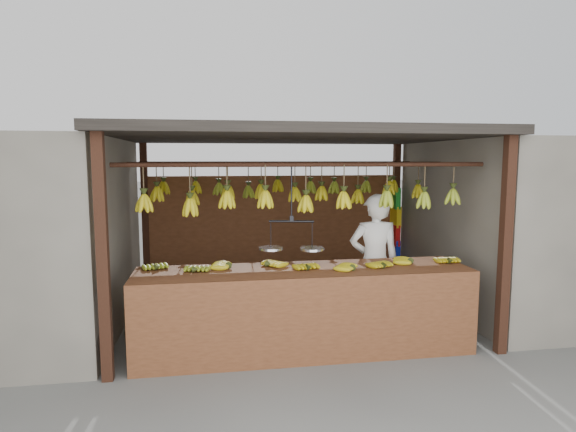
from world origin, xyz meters
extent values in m
plane|color=#5B5B57|center=(0.00, 0.00, 0.00)|extent=(80.00, 80.00, 0.00)
cube|color=black|center=(-2.00, -1.50, 1.15)|extent=(0.10, 0.10, 2.30)
cube|color=black|center=(2.00, -1.50, 1.15)|extent=(0.10, 0.10, 2.30)
cube|color=black|center=(-2.00, 1.50, 1.15)|extent=(0.10, 0.10, 2.30)
cube|color=black|center=(2.00, 1.50, 1.15)|extent=(0.10, 0.10, 2.30)
cube|color=black|center=(0.00, 0.00, 2.35)|extent=(4.30, 3.30, 0.10)
cylinder|color=black|center=(0.00, -1.00, 2.00)|extent=(4.00, 0.05, 0.05)
cylinder|color=black|center=(0.00, 0.00, 2.00)|extent=(4.00, 0.05, 0.05)
cylinder|color=black|center=(0.00, 1.00, 2.00)|extent=(4.00, 0.05, 0.05)
cube|color=brown|center=(0.00, 1.50, 0.90)|extent=(4.00, 0.06, 1.80)
cube|color=slate|center=(3.60, 0.00, 1.15)|extent=(3.00, 3.00, 2.30)
cube|color=brown|center=(-0.05, -1.10, 0.86)|extent=(3.55, 0.79, 0.08)
cube|color=brown|center=(-0.05, -1.49, 0.45)|extent=(3.55, 0.04, 0.90)
cube|color=black|center=(-1.73, -1.44, 0.41)|extent=(0.07, 0.07, 0.82)
cube|color=black|center=(1.62, -1.44, 0.41)|extent=(0.07, 0.07, 0.82)
cube|color=black|center=(-1.73, -0.76, 0.41)|extent=(0.07, 0.07, 0.82)
cube|color=black|center=(1.62, -0.76, 0.41)|extent=(0.07, 0.07, 0.82)
ellipsoid|color=#92A523|center=(-1.58, -0.94, 0.93)|extent=(0.25, 0.29, 0.06)
ellipsoid|color=#92A523|center=(-1.19, -1.12, 0.93)|extent=(0.22, 0.27, 0.06)
ellipsoid|color=gold|center=(-0.84, -0.94, 0.93)|extent=(0.27, 0.23, 0.06)
ellipsoid|color=gold|center=(-0.42, -0.99, 0.93)|extent=(0.30, 0.29, 0.06)
ellipsoid|color=gold|center=(-0.02, -1.20, 0.93)|extent=(0.23, 0.27, 0.06)
ellipsoid|color=gold|center=(0.44, -1.27, 0.93)|extent=(0.30, 0.29, 0.06)
ellipsoid|color=gold|center=(0.79, -1.24, 0.93)|extent=(0.26, 0.29, 0.06)
ellipsoid|color=gold|center=(1.16, -1.04, 0.93)|extent=(0.29, 0.26, 0.06)
ellipsoid|color=gold|center=(1.59, -1.14, 0.93)|extent=(0.18, 0.24, 0.06)
ellipsoid|color=gold|center=(-1.68, -1.00, 1.61)|extent=(0.16, 0.16, 0.28)
ellipsoid|color=gold|center=(-1.23, -0.97, 1.56)|extent=(0.16, 0.16, 0.28)
ellipsoid|color=gold|center=(-0.85, -0.98, 1.64)|extent=(0.16, 0.16, 0.28)
ellipsoid|color=gold|center=(-0.46, -1.04, 1.64)|extent=(0.16, 0.16, 0.28)
ellipsoid|color=gold|center=(-0.01, -0.96, 1.58)|extent=(0.16, 0.16, 0.28)
ellipsoid|color=gold|center=(0.39, -1.04, 1.62)|extent=(0.16, 0.16, 0.28)
ellipsoid|color=#92A523|center=(0.87, -1.02, 1.62)|extent=(0.16, 0.16, 0.28)
ellipsoid|color=#92A523|center=(1.31, -1.01, 1.60)|extent=(0.16, 0.16, 0.28)
ellipsoid|color=#92A523|center=(1.67, -0.99, 1.64)|extent=(0.16, 0.16, 0.28)
ellipsoid|color=gold|center=(-1.66, 0.00, 1.63)|extent=(0.16, 0.16, 0.28)
ellipsoid|color=gold|center=(-1.24, 0.02, 1.58)|extent=(0.16, 0.16, 0.28)
ellipsoid|color=gold|center=(-0.81, -0.04, 1.65)|extent=(0.16, 0.16, 0.28)
ellipsoid|color=gold|center=(-0.38, 0.04, 1.65)|extent=(0.16, 0.16, 0.28)
ellipsoid|color=gold|center=(0.03, -0.04, 1.61)|extent=(0.16, 0.16, 0.28)
ellipsoid|color=gold|center=(0.38, -0.05, 1.62)|extent=(0.16, 0.16, 0.28)
ellipsoid|color=gold|center=(0.86, -0.05, 1.58)|extent=(0.16, 0.16, 0.28)
ellipsoid|color=gold|center=(1.31, 0.05, 1.68)|extent=(0.16, 0.16, 0.28)
ellipsoid|color=gold|center=(1.71, 0.02, 1.63)|extent=(0.16, 0.16, 0.28)
ellipsoid|color=gold|center=(-1.67, 0.99, 1.65)|extent=(0.16, 0.16, 0.28)
ellipsoid|color=gold|center=(-1.23, 1.00, 1.65)|extent=(0.16, 0.16, 0.28)
ellipsoid|color=#92A523|center=(-0.89, 1.05, 1.63)|extent=(0.16, 0.16, 0.28)
ellipsoid|color=#92A523|center=(-0.47, 0.98, 1.58)|extent=(0.16, 0.16, 0.28)
ellipsoid|color=gold|center=(-0.04, 1.01, 1.67)|extent=(0.16, 0.16, 0.28)
ellipsoid|color=#92A523|center=(0.44, 0.95, 1.64)|extent=(0.16, 0.16, 0.28)
ellipsoid|color=#92A523|center=(0.80, 0.95, 1.64)|extent=(0.16, 0.16, 0.28)
ellipsoid|color=#92A523|center=(1.32, 1.02, 1.64)|extent=(0.16, 0.16, 0.28)
ellipsoid|color=gold|center=(1.74, 0.97, 1.65)|extent=(0.16, 0.16, 0.28)
cylinder|color=black|center=(-0.18, -1.00, 1.70)|extent=(0.02, 0.02, 0.60)
cylinder|color=black|center=(-0.18, -1.00, 1.40)|extent=(0.47, 0.13, 0.02)
cylinder|color=silver|center=(-0.39, -0.95, 1.10)|extent=(0.26, 0.26, 0.02)
cylinder|color=silver|center=(0.04, -1.05, 1.10)|extent=(0.26, 0.26, 0.02)
imported|color=white|center=(0.90, -0.60, 0.83)|extent=(0.63, 0.44, 1.65)
cube|color=#199926|center=(1.94, 1.35, 1.43)|extent=(0.08, 0.26, 0.34)
cube|color=yellow|center=(1.94, 1.35, 1.13)|extent=(0.08, 0.26, 0.34)
cube|color=red|center=(1.94, 1.35, 0.83)|extent=(0.08, 0.26, 0.34)
cube|color=#1426BF|center=(1.94, 1.35, 0.58)|extent=(0.08, 0.26, 0.34)
camera|label=1|loc=(-1.03, -6.00, 2.06)|focal=30.00mm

